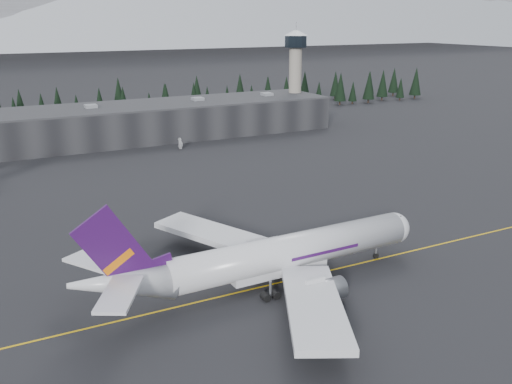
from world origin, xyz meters
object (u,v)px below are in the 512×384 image
jet_main (264,258)px  gse_vehicle_b (181,147)px  control_tower (295,66)px  terminal (121,123)px

jet_main → gse_vehicle_b: size_ratio=15.99×
control_tower → jet_main: control_tower is taller
terminal → control_tower: control_tower is taller
gse_vehicle_b → control_tower: bearing=112.6°
control_tower → jet_main: size_ratio=0.61×
terminal → control_tower: (75.00, 3.00, 17.11)m
terminal → gse_vehicle_b: (14.13, -22.92, -5.64)m
jet_main → terminal: bearing=84.3°
jet_main → gse_vehicle_b: (24.20, 104.11, -4.50)m
control_tower → jet_main: 156.46m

